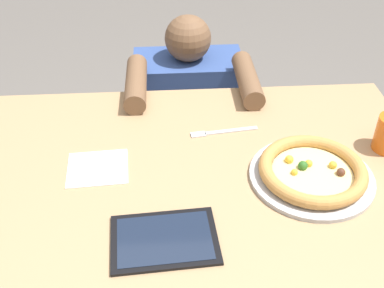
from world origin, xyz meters
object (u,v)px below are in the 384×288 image
(diner_seated, at_px, (189,135))
(fork, at_px, (221,132))
(tablet, at_px, (164,239))
(pizza_near, at_px, (312,172))

(diner_seated, bearing_deg, fork, -81.62)
(fork, bearing_deg, tablet, -113.22)
(pizza_near, bearing_deg, tablet, -154.10)
(pizza_near, bearing_deg, diner_seated, 112.28)
(fork, bearing_deg, pizza_near, -45.80)
(tablet, relative_size, diner_seated, 0.27)
(pizza_near, distance_m, diner_seated, 0.83)
(pizza_near, relative_size, tablet, 1.29)
(pizza_near, relative_size, diner_seated, 0.35)
(tablet, xyz_separation_m, diner_seated, (0.10, 0.87, -0.35))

